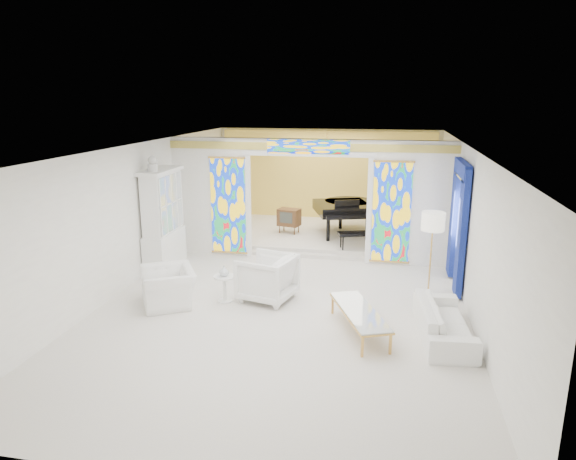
% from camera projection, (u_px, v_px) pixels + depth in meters
% --- Properties ---
extents(floor, '(12.00, 12.00, 0.00)m').
position_uv_depth(floor, '(293.00, 286.00, 11.13)').
color(floor, silver).
rests_on(floor, ground).
extents(ceiling, '(7.00, 12.00, 0.02)m').
position_uv_depth(ceiling, '(294.00, 147.00, 10.38)').
color(ceiling, silver).
rests_on(ceiling, wall_back).
extents(wall_back, '(7.00, 0.02, 3.00)m').
position_uv_depth(wall_back, '(327.00, 176.00, 16.46)').
color(wall_back, white).
rests_on(wall_back, floor).
extents(wall_front, '(7.00, 0.02, 3.00)m').
position_uv_depth(wall_front, '(184.00, 356.00, 5.06)').
color(wall_front, white).
rests_on(wall_front, floor).
extents(wall_left, '(0.02, 12.00, 3.00)m').
position_uv_depth(wall_left, '(139.00, 212.00, 11.40)').
color(wall_left, white).
rests_on(wall_left, floor).
extents(wall_right, '(0.02, 12.00, 3.00)m').
position_uv_depth(wall_right, '(468.00, 226.00, 10.11)').
color(wall_right, white).
rests_on(wall_right, floor).
extents(partition_wall, '(7.00, 0.22, 3.00)m').
position_uv_depth(partition_wall, '(308.00, 194.00, 12.61)').
color(partition_wall, white).
rests_on(partition_wall, floor).
extents(stained_glass_left, '(0.90, 0.04, 2.40)m').
position_uv_depth(stained_glass_left, '(228.00, 206.00, 12.98)').
color(stained_glass_left, gold).
rests_on(stained_glass_left, partition_wall).
extents(stained_glass_right, '(0.90, 0.04, 2.40)m').
position_uv_depth(stained_glass_right, '(392.00, 213.00, 12.23)').
color(stained_glass_right, gold).
rests_on(stained_glass_right, partition_wall).
extents(stained_glass_transom, '(2.00, 0.04, 0.34)m').
position_uv_depth(stained_glass_transom, '(308.00, 147.00, 12.22)').
color(stained_glass_transom, gold).
rests_on(stained_glass_transom, partition_wall).
extents(alcove_platform, '(6.80, 3.80, 0.18)m').
position_uv_depth(alcove_platform, '(319.00, 234.00, 15.01)').
color(alcove_platform, silver).
rests_on(alcove_platform, floor).
extents(gold_curtain_back, '(6.70, 0.10, 2.90)m').
position_uv_depth(gold_curtain_back, '(327.00, 177.00, 16.34)').
color(gold_curtain_back, '#DAC04B').
rests_on(gold_curtain_back, wall_back).
extents(chandelier, '(0.48, 0.48, 0.30)m').
position_uv_depth(chandelier, '(327.00, 150.00, 14.25)').
color(chandelier, gold).
rests_on(chandelier, ceiling).
extents(blue_drapes, '(0.14, 1.85, 2.65)m').
position_uv_depth(blue_drapes, '(459.00, 215.00, 10.77)').
color(blue_drapes, navy).
rests_on(blue_drapes, wall_right).
extents(china_cabinet, '(0.56, 1.46, 2.72)m').
position_uv_depth(china_cabinet, '(163.00, 221.00, 12.00)').
color(china_cabinet, white).
rests_on(china_cabinet, floor).
extents(armchair_left, '(1.40, 1.45, 0.72)m').
position_uv_depth(armchair_left, '(169.00, 287.00, 10.07)').
color(armchair_left, silver).
rests_on(armchair_left, floor).
extents(armchair_right, '(1.24, 1.22, 0.93)m').
position_uv_depth(armchair_right, '(267.00, 278.00, 10.28)').
color(armchair_right, white).
rests_on(armchair_right, floor).
extents(sofa, '(0.95, 2.08, 0.59)m').
position_uv_depth(sofa, '(444.00, 321.00, 8.68)').
color(sofa, white).
rests_on(sofa, floor).
extents(side_table, '(0.58, 0.58, 0.54)m').
position_uv_depth(side_table, '(225.00, 285.00, 10.19)').
color(side_table, white).
rests_on(side_table, floor).
extents(vase, '(0.22, 0.22, 0.21)m').
position_uv_depth(vase, '(224.00, 271.00, 10.12)').
color(vase, silver).
rests_on(vase, side_table).
extents(coffee_table, '(1.21, 1.91, 0.41)m').
position_uv_depth(coffee_table, '(359.00, 312.00, 8.85)').
color(coffee_table, silver).
rests_on(coffee_table, floor).
extents(floor_lamp, '(0.59, 0.59, 1.83)m').
position_uv_depth(floor_lamp, '(433.00, 226.00, 9.90)').
color(floor_lamp, gold).
rests_on(floor_lamp, floor).
extents(grand_piano, '(1.99, 3.03, 1.09)m').
position_uv_depth(grand_piano, '(346.00, 208.00, 14.59)').
color(grand_piano, black).
rests_on(grand_piano, alcove_platform).
extents(tv_console, '(0.68, 0.54, 0.70)m').
position_uv_depth(tv_console, '(289.00, 217.00, 14.67)').
color(tv_console, brown).
rests_on(tv_console, alcove_platform).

